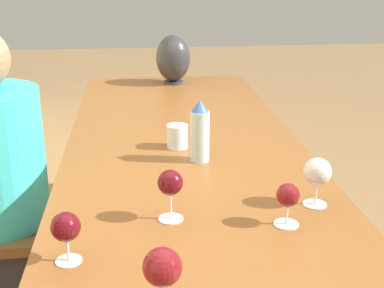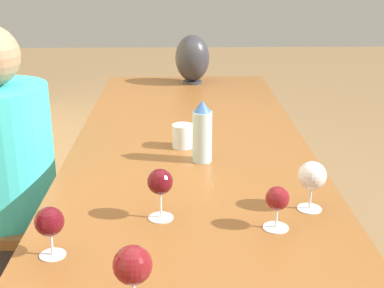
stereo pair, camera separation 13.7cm
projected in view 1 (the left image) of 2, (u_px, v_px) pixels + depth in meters
name	position (u px, v px, depth m)	size (l,w,h in m)	color
dining_table	(193.00, 191.00, 1.80)	(2.97, 0.90, 0.75)	brown
water_bottle	(200.00, 132.00, 1.86)	(0.07, 0.07, 0.22)	#ADCCD6
water_tumbler	(177.00, 136.00, 2.01)	(0.08, 0.08, 0.09)	silver
vase	(173.00, 59.00, 2.97)	(0.19, 0.19, 0.27)	#2D2D33
wine_glass_0	(162.00, 268.00, 1.07)	(0.08, 0.08, 0.14)	silver
wine_glass_3	(317.00, 173.00, 1.53)	(0.08, 0.08, 0.15)	silver
wine_glass_4	(288.00, 197.00, 1.42)	(0.07, 0.07, 0.12)	silver
wine_glass_5	(66.00, 228.00, 1.25)	(0.07, 0.07, 0.13)	silver
wine_glass_6	(170.00, 184.00, 1.44)	(0.07, 0.07, 0.15)	silver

